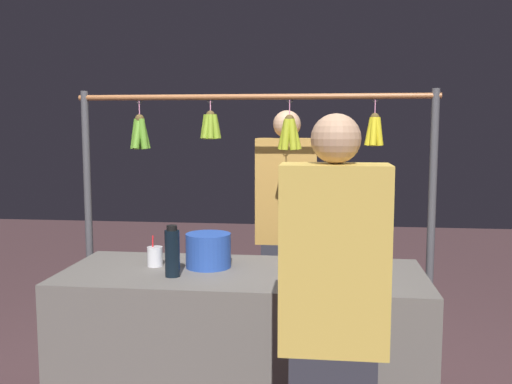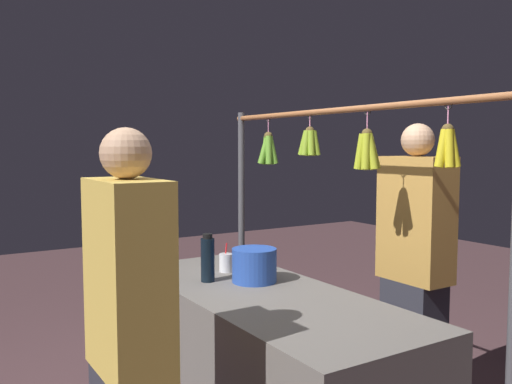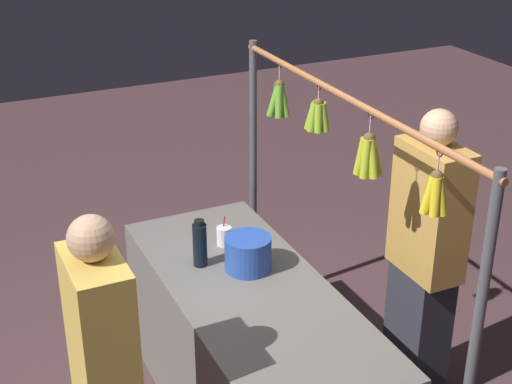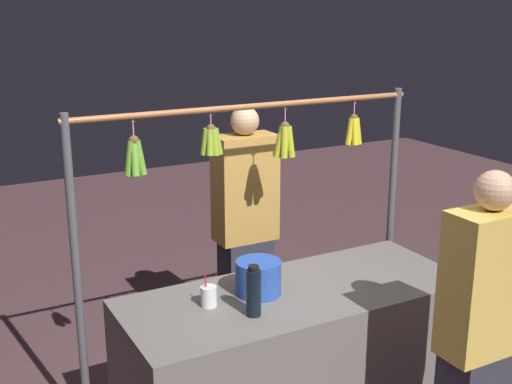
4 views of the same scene
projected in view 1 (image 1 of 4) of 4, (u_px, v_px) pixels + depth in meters
market_counter at (243, 348)px, 2.90m from camera, size 1.82×0.73×0.80m
display_rack at (251, 175)px, 3.27m from camera, size 2.07×0.13×1.73m
water_bottle at (172, 252)px, 2.74m from camera, size 0.07×0.07×0.25m
blue_bucket at (208, 250)px, 2.93m from camera, size 0.23×0.23×0.18m
drink_cup at (155, 256)px, 2.96m from camera, size 0.08×0.08×0.16m
vendor_person at (286, 237)px, 3.70m from camera, size 0.39×0.21×1.63m
customer_person at (333, 341)px, 1.99m from camera, size 0.37×0.20×1.57m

